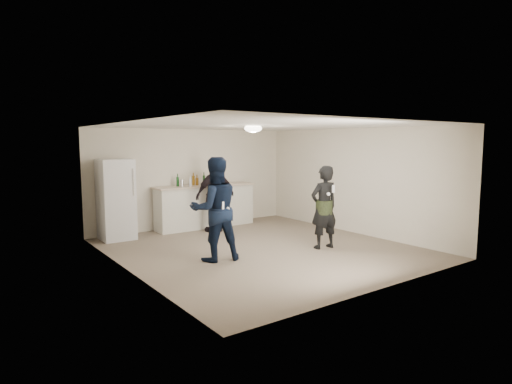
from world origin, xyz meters
TOP-DOWN VIEW (x-y plane):
  - floor at (0.00, 0.00)m, footprint 6.00×6.00m
  - ceiling at (0.00, 0.00)m, footprint 6.00×6.00m
  - wall_back at (0.00, 3.00)m, footprint 6.00×0.00m
  - wall_front at (0.00, -3.00)m, footprint 6.00×0.00m
  - wall_left at (-2.75, 0.00)m, footprint 0.00×6.00m
  - wall_right at (2.75, 0.00)m, footprint 0.00×6.00m
  - counter at (0.17, 2.67)m, footprint 2.60×0.56m
  - counter_top at (0.17, 2.67)m, footprint 2.68×0.64m
  - fridge at (-2.13, 2.60)m, footprint 0.70×0.70m
  - fridge_handle at (-1.85, 2.23)m, footprint 0.02×0.02m
  - ceiling_dome at (0.00, 0.30)m, footprint 0.36×0.36m
  - shaker at (-0.50, 2.62)m, footprint 0.08×0.08m
  - man at (-1.21, -0.20)m, footprint 1.06×0.90m
  - woman at (1.05, -0.71)m, footprint 0.67×0.49m
  - camo_shorts at (1.05, -0.71)m, footprint 0.34×0.34m
  - spectator at (0.08, 2.01)m, footprint 1.05×0.45m
  - remote_man at (-1.21, -0.48)m, footprint 0.04×0.04m
  - nunchuk_man at (-1.09, -0.45)m, footprint 0.07×0.07m
  - remote_woman at (1.05, -0.96)m, footprint 0.04×0.04m
  - nunchuk_woman at (0.95, -0.93)m, footprint 0.07×0.07m
  - bottle_cluster at (-0.19, 2.68)m, footprint 0.67×0.32m

SIDE VIEW (x-z plane):
  - floor at x=0.00m, z-range 0.00..0.00m
  - counter at x=0.17m, z-range 0.00..1.05m
  - camo_shorts at x=1.05m, z-range 0.71..0.99m
  - woman at x=1.05m, z-range 0.00..1.70m
  - spectator at x=0.08m, z-range 0.00..1.77m
  - fridge at x=-2.13m, z-range 0.00..1.80m
  - man at x=-1.21m, z-range 0.00..1.90m
  - nunchuk_man at x=-1.09m, z-range 0.95..1.01m
  - remote_man at x=-1.21m, z-range 0.98..1.12m
  - counter_top at x=0.17m, z-range 1.05..1.09m
  - nunchuk_woman at x=0.95m, z-range 1.11..1.18m
  - shaker at x=-0.50m, z-range 1.09..1.26m
  - bottle_cluster at x=-0.19m, z-range 1.07..1.33m
  - wall_back at x=0.00m, z-range -1.75..4.25m
  - wall_front at x=0.00m, z-range -1.75..4.25m
  - wall_left at x=-2.75m, z-range -1.75..4.25m
  - wall_right at x=2.75m, z-range -1.75..4.25m
  - remote_woman at x=1.05m, z-range 1.18..1.32m
  - fridge_handle at x=-1.85m, z-range 1.00..1.60m
  - ceiling_dome at x=0.00m, z-range 2.37..2.53m
  - ceiling at x=0.00m, z-range 2.50..2.50m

